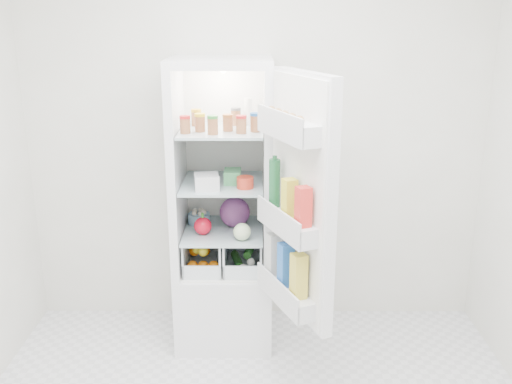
{
  "coord_description": "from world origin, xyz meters",
  "views": [
    {
      "loc": [
        0.02,
        -2.15,
        2.03
      ],
      "look_at": [
        0.0,
        0.95,
        1.07
      ],
      "focal_mm": 40.0,
      "sensor_mm": 36.0,
      "label": 1
    }
  ],
  "objects_px": {
    "red_cabbage": "(235,212)",
    "fridge_door": "(297,205)",
    "refrigerator": "(224,238)",
    "mushroom_bowl": "(199,218)"
  },
  "relations": [
    {
      "from": "refrigerator",
      "to": "fridge_door",
      "type": "xyz_separation_m",
      "value": [
        0.42,
        -0.61,
        0.43
      ]
    },
    {
      "from": "red_cabbage",
      "to": "fridge_door",
      "type": "bearing_deg",
      "value": -60.02
    },
    {
      "from": "red_cabbage",
      "to": "refrigerator",
      "type": "bearing_deg",
      "value": 175.92
    },
    {
      "from": "refrigerator",
      "to": "mushroom_bowl",
      "type": "distance_m",
      "value": 0.21
    },
    {
      "from": "refrigerator",
      "to": "red_cabbage",
      "type": "distance_m",
      "value": 0.19
    },
    {
      "from": "refrigerator",
      "to": "mushroom_bowl",
      "type": "xyz_separation_m",
      "value": [
        -0.17,
        0.05,
        0.11
      ]
    },
    {
      "from": "red_cabbage",
      "to": "mushroom_bowl",
      "type": "distance_m",
      "value": 0.25
    },
    {
      "from": "refrigerator",
      "to": "mushroom_bowl",
      "type": "relative_size",
      "value": 12.89
    },
    {
      "from": "mushroom_bowl",
      "to": "refrigerator",
      "type": "bearing_deg",
      "value": -17.33
    },
    {
      "from": "fridge_door",
      "to": "refrigerator",
      "type": "bearing_deg",
      "value": 11.09
    }
  ]
}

